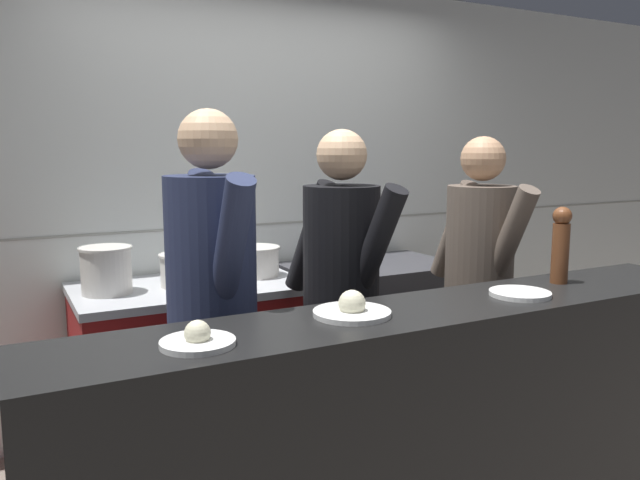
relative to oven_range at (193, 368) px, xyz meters
The scene contains 16 objects.
wall_back_tiled 1.11m from the oven_range, 34.02° to the left, with size 8.00×0.06×2.60m.
oven_range is the anchor object (origin of this frame).
prep_counter 1.11m from the oven_range, ahead, with size 1.00×0.65×0.92m.
pass_counter 1.44m from the oven_range, 69.03° to the right, with size 2.82×0.45×1.04m.
stock_pot 0.71m from the oven_range, behind, with size 0.25×0.25×0.23m.
sauce_pot 0.54m from the oven_range, 142.53° to the right, with size 0.26×0.26×0.17m.
braising_pot 0.66m from the oven_range, ahead, with size 0.27×0.27×0.16m.
mixing_bowl_steel 1.00m from the oven_range, ahead, with size 0.20×0.20×0.08m.
chefs_knife 0.93m from the oven_range, 11.13° to the right, with size 0.33×0.13×0.02m.
plated_dish_main 1.56m from the oven_range, 105.01° to the right, with size 0.22×0.22×0.08m.
plated_dish_appetiser 1.46m from the oven_range, 81.50° to the right, with size 0.27×0.27×0.10m.
plated_dish_dessert 1.76m from the oven_range, 55.94° to the right, with size 0.24×0.24×0.02m.
pepper_mill 1.94m from the oven_range, 45.73° to the right, with size 0.08×0.08×0.33m.
chef_head_cook 0.94m from the oven_range, 99.39° to the right, with size 0.37×0.77×1.76m.
chef_sous 1.00m from the oven_range, 55.87° to the right, with size 0.42×0.74×1.69m.
chef_line 1.56m from the oven_range, 30.50° to the right, with size 0.34×0.73×1.67m.
Camera 1 is at (-1.47, -2.02, 1.62)m, focal length 35.00 mm.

